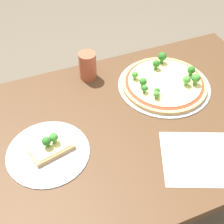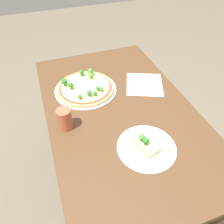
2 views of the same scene
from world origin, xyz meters
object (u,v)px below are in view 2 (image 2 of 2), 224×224
(dining_table, at_px, (119,122))
(drinking_cup, at_px, (65,119))
(pizza_tray_slice, at_px, (146,145))
(pizza_tray_whole, at_px, (85,87))

(dining_table, relative_size, drinking_cup, 11.30)
(pizza_tray_slice, bearing_deg, dining_table, 4.29)
(pizza_tray_whole, bearing_deg, drinking_cup, 147.98)
(pizza_tray_whole, distance_m, pizza_tray_slice, 0.52)
(dining_table, height_order, pizza_tray_slice, pizza_tray_slice)
(pizza_tray_slice, bearing_deg, pizza_tray_whole, 16.92)
(pizza_tray_slice, bearing_deg, drinking_cup, 52.88)
(pizza_tray_whole, height_order, drinking_cup, drinking_cup)
(dining_table, relative_size, pizza_tray_whole, 3.50)
(dining_table, xyz_separation_m, pizza_tray_whole, (0.23, 0.13, 0.12))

